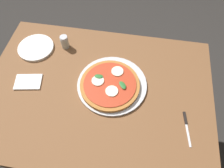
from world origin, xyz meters
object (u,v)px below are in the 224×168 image
Objects in this scene: dining_table at (98,102)px; plate_white at (36,48)px; pizza at (110,85)px; pepper_shaker at (65,42)px; serving_tray at (112,84)px; napkin at (28,82)px; knife at (186,124)px.

plate_white reaches higher than dining_table.
pepper_shaker reaches higher than pizza.
dining_table is 0.15m from serving_tray.
napkin is (0.35, 0.01, 0.13)m from dining_table.
dining_table is 0.46m from knife.
pizza is at bearing 58.09° from serving_tray.
serving_tray reaches higher than knife.
plate_white is at bearing -22.07° from pizza.
pizza reaches higher than knife.
serving_tray is 0.02m from pizza.
dining_table is 14.73× the size of pepper_shaker.
plate_white is at bearing 14.22° from pepper_shaker.
pepper_shaker reaches higher than knife.
serving_tray is 1.18× the size of pizza.
dining_table is 3.87× the size of pizza.
pepper_shaker is (0.29, -0.22, 0.01)m from pizza.
serving_tray is at bearing -147.73° from dining_table.
dining_table is at bearing -13.98° from knife.
napkin is at bearing 5.53° from pizza.
pepper_shaker is at bearing -35.10° from serving_tray.
dining_table is 0.46m from plate_white.
napkin is at bearing 1.59° from dining_table.
plate_white is 0.23m from napkin.
dining_table is 0.38m from pepper_shaker.
napkin is at bearing 7.22° from serving_tray.
pizza is 1.49× the size of plate_white.
serving_tray is 0.37m from pepper_shaker.
pepper_shaker reaches higher than napkin.
pepper_shaker is at bearing -28.62° from knife.
pizza is 0.41m from napkin.
plate_white is at bearing -28.57° from dining_table.
napkin reaches higher than dining_table.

